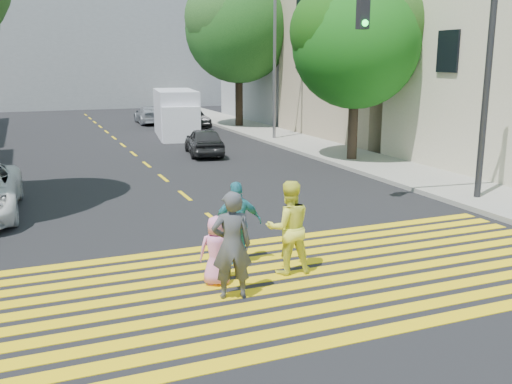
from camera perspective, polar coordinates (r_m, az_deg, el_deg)
ground at (r=10.15m, az=6.49°, el=-11.30°), size 120.00×120.00×0.00m
sidewalk_right at (r=26.81m, az=7.25°, el=4.10°), size 3.00×60.00×0.15m
crosswalk at (r=11.19m, az=3.36°, el=-8.83°), size 13.40×5.30×0.01m
lane_line at (r=31.20m, az=-13.61°, el=4.95°), size 0.12×34.40×0.01m
building_right_tan at (r=33.39m, az=14.12°, el=14.03°), size 10.00×10.00×10.00m
building_right_grey at (r=42.80m, az=5.22°, el=14.04°), size 10.00×10.00×10.00m
backdrop_block at (r=56.31m, az=-18.02°, el=14.23°), size 30.00×8.00×12.00m
tree_right_near at (r=24.07m, az=10.14°, el=14.99°), size 6.84×6.60×7.52m
tree_right_far at (r=36.56m, az=-1.65°, el=16.51°), size 7.55×7.10×9.51m
pedestrian_man at (r=10.10m, az=-2.44°, el=-5.35°), size 0.79×0.60×1.97m
pedestrian_woman at (r=11.30m, az=3.28°, el=-3.56°), size 1.01×0.84×1.89m
pedestrian_child at (r=10.82m, az=-3.98°, el=-5.86°), size 0.76×0.62×1.34m
pedestrian_extra at (r=11.83m, az=-1.87°, el=-3.14°), size 1.07×0.56×1.75m
dark_car_near at (r=25.91m, az=-5.21°, el=5.08°), size 2.01×3.85×1.25m
silver_car at (r=39.65m, az=-10.61°, el=7.59°), size 1.81×4.17×1.19m
dark_car_parked at (r=36.52m, az=-6.56°, el=7.28°), size 1.82×3.77×1.19m
white_van at (r=32.29m, az=-7.97°, el=7.64°), size 2.78×5.72×2.59m
traffic_signal at (r=17.35m, az=19.14°, el=12.18°), size 4.34×0.66×6.38m
street_lamp at (r=30.26m, az=1.56°, el=14.63°), size 1.98×0.23×8.78m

